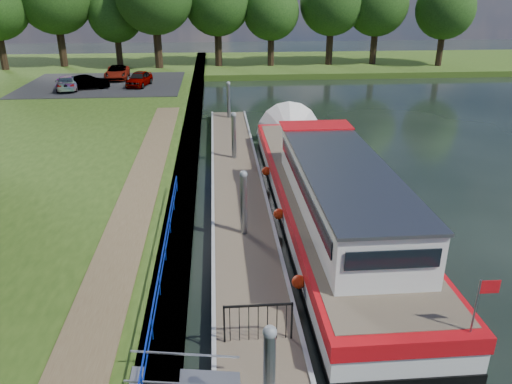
{
  "coord_description": "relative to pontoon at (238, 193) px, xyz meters",
  "views": [
    {
      "loc": [
        -0.95,
        -8.61,
        9.29
      ],
      "look_at": [
        0.6,
        10.12,
        1.4
      ],
      "focal_mm": 35.0,
      "sensor_mm": 36.0,
      "label": 1
    }
  ],
  "objects": [
    {
      "name": "pontoon",
      "position": [
        0.0,
        0.0,
        0.0
      ],
      "size": [
        2.5,
        30.0,
        0.56
      ],
      "color": "brown",
      "rests_on": "ground"
    },
    {
      "name": "footpath",
      "position": [
        -4.4,
        -5.0,
        0.62
      ],
      "size": [
        1.6,
        40.0,
        0.05
      ],
      "primitive_type": "cube",
      "color": "brown",
      "rests_on": "riverbank"
    },
    {
      "name": "car_c",
      "position": [
        -13.5,
        22.42,
        1.26
      ],
      "size": [
        2.46,
        4.44,
        1.22
      ],
      "primitive_type": "imported",
      "rotation": [
        0.0,
        0.0,
        3.33
      ],
      "color": "#999999",
      "rests_on": "carpark"
    },
    {
      "name": "barge",
      "position": [
        3.6,
        -2.04,
        0.9
      ],
      "size": [
        4.36,
        21.15,
        4.78
      ],
      "color": "black",
      "rests_on": "ground"
    },
    {
      "name": "carpark",
      "position": [
        -11.0,
        25.0,
        0.62
      ],
      "size": [
        14.0,
        12.0,
        0.06
      ],
      "primitive_type": "cube",
      "color": "black",
      "rests_on": "riverbank"
    },
    {
      "name": "car_d",
      "position": [
        -10.15,
        27.34,
        1.28
      ],
      "size": [
        2.39,
        4.63,
        1.25
      ],
      "primitive_type": "imported",
      "rotation": [
        0.0,
        0.0,
        0.07
      ],
      "color": "#999999",
      "rests_on": "carpark"
    },
    {
      "name": "car_b",
      "position": [
        -11.81,
        22.6,
        1.23
      ],
      "size": [
        3.73,
        2.21,
        1.16
      ],
      "primitive_type": "imported",
      "rotation": [
        0.0,
        0.0,
        1.87
      ],
      "color": "#999999",
      "rests_on": "carpark"
    },
    {
      "name": "mooring_piles",
      "position": [
        0.0,
        0.0,
        1.1
      ],
      "size": [
        0.3,
        27.3,
        3.55
      ],
      "color": "gray",
      "rests_on": "ground"
    },
    {
      "name": "bank_edge",
      "position": [
        -2.55,
        2.0,
        0.2
      ],
      "size": [
        1.1,
        90.0,
        0.78
      ],
      "primitive_type": "cube",
      "color": "#473D2D",
      "rests_on": "ground"
    },
    {
      "name": "gate_panel",
      "position": [
        -0.0,
        -10.8,
        0.97
      ],
      "size": [
        1.85,
        0.05,
        1.15
      ],
      "color": "black",
      "rests_on": "ground"
    },
    {
      "name": "gangway",
      "position": [
        -1.85,
        -12.5,
        0.44
      ],
      "size": [
        2.58,
        1.0,
        0.92
      ],
      "color": "#A5A8AD",
      "rests_on": "ground"
    },
    {
      "name": "car_a",
      "position": [
        -7.59,
        23.59,
        1.3
      ],
      "size": [
        2.25,
        4.03,
        1.29
      ],
      "primitive_type": "imported",
      "rotation": [
        0.0,
        0.0,
        -0.2
      ],
      "color": "#999999",
      "rests_on": "carpark"
    },
    {
      "name": "blue_fence",
      "position": [
        -2.75,
        -10.0,
        1.13
      ],
      "size": [
        0.04,
        18.04,
        0.72
      ],
      "color": "#0C2DBF",
      "rests_on": "riverbank"
    },
    {
      "name": "far_bank",
      "position": [
        12.0,
        39.0,
        0.12
      ],
      "size": [
        60.0,
        18.0,
        0.6
      ],
      "primitive_type": "cube",
      "color": "#2E4A15",
      "rests_on": "ground"
    }
  ]
}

